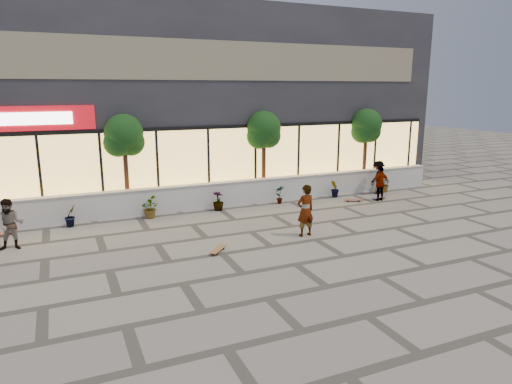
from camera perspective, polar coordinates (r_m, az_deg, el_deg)
name	(u,v)px	position (r m, az deg, el deg)	size (l,w,h in m)	color
ground	(296,264)	(13.12, 5.02, -9.00)	(80.00, 80.00, 0.00)	gray
planter_wall	(216,195)	(19.13, -4.99, -0.35)	(22.00, 0.42, 1.04)	silver
retail_building	(180,101)	(23.90, -9.48, 11.18)	(24.00, 9.17, 8.50)	#26262B
shrub_b	(71,216)	(17.69, -22.17, -2.76)	(0.45, 0.36, 0.81)	#103512
shrub_c	(149,208)	(17.94, -13.23, -1.92)	(0.73, 0.63, 0.81)	#103512
shrub_d	(218,201)	(18.62, -4.74, -1.08)	(0.45, 0.45, 0.81)	#103512
shrub_e	(280,194)	(19.67, 3.00, -0.30)	(0.43, 0.29, 0.81)	#103512
shrub_f	(335,189)	(21.04, 9.84, 0.40)	(0.45, 0.36, 0.81)	#103512
shrub_g	(385,184)	(22.68, 15.77, 1.00)	(0.73, 0.63, 0.81)	#103512
tree_midwest	(124,138)	(18.62, -16.17, 6.53)	(1.60, 1.50, 3.92)	#422817
tree_mideast	(264,132)	(20.28, 0.99, 7.51)	(1.60, 1.50, 3.92)	#422817
tree_east	(366,128)	(23.11, 13.61, 7.81)	(1.60, 1.50, 3.92)	#422817
skater_center	(305,211)	(15.33, 6.19, -2.31)	(0.64, 0.42, 1.77)	silver
skater_left	(10,224)	(15.87, -28.37, -3.59)	(0.78, 0.61, 1.61)	#968961
skater_right_near	(380,183)	(20.82, 15.28, 1.04)	(0.91, 0.38, 1.55)	silver
skater_right_far	(378,177)	(22.17, 15.02, 1.78)	(1.01, 0.58, 1.57)	maroon
skateboard_center	(218,249)	(14.03, -4.77, -7.16)	(0.73, 0.76, 0.10)	brown
skateboard_left	(3,234)	(17.64, -29.06, -4.57)	(0.84, 0.58, 0.10)	#C74325
skateboard_right_near	(353,200)	(20.49, 12.07, -0.97)	(0.81, 0.51, 0.10)	brown
skateboard_right_far	(379,197)	(21.21, 15.15, -0.66)	(0.86, 0.42, 0.10)	#6F5296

